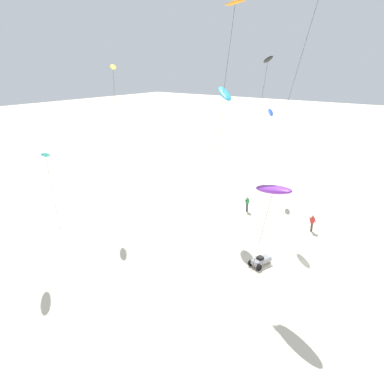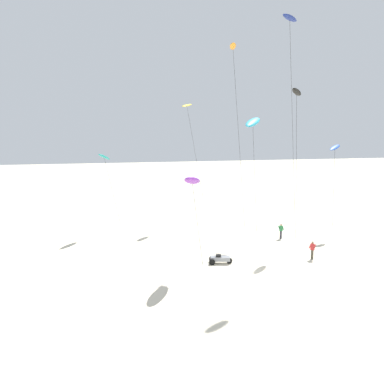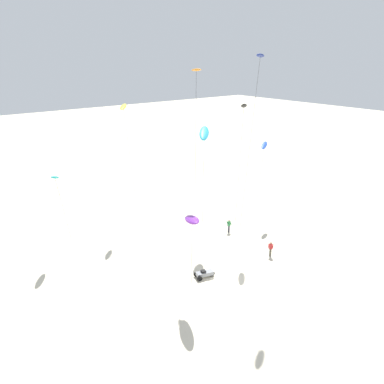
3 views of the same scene
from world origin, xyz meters
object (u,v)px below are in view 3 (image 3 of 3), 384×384
object	(u,v)px
kite_yellow	(124,108)
beach_buggy	(204,274)
kite_cyan	(204,133)
kite_black	(244,107)
kite_purple	(192,220)
kite_flyer_middle	(271,249)
kite_blue	(264,146)
kite_teal	(55,178)
kite_orange	(196,74)
kite_navy	(260,60)
kite_flyer_nearest	(229,225)

from	to	relation	value
kite_yellow	beach_buggy	xyz separation A→B (m)	(-1.73, -17.70, -14.29)
kite_cyan	kite_black	bearing A→B (deg)	-33.11
kite_yellow	kite_purple	world-z (taller)	kite_yellow
kite_flyer_middle	kite_cyan	bearing A→B (deg)	104.13
kite_blue	beach_buggy	bearing A→B (deg)	-155.19
kite_teal	kite_flyer_middle	size ratio (longest dim) A/B	5.58
kite_purple	kite_blue	distance (m)	21.73
kite_teal	kite_purple	size ratio (longest dim) A/B	1.12
kite_orange	kite_black	xyz separation A→B (m)	(7.12, 0.34, -3.83)
kite_navy	kite_blue	world-z (taller)	kite_navy
kite_navy	kite_purple	world-z (taller)	kite_navy
kite_black	kite_flyer_nearest	world-z (taller)	kite_black
kite_yellow	kite_black	size ratio (longest dim) A/B	0.95
beach_buggy	kite_teal	bearing A→B (deg)	122.74
kite_navy	kite_purple	bearing A→B (deg)	-171.69
kite_cyan	kite_flyer_nearest	distance (m)	12.12
kite_orange	kite_blue	distance (m)	16.75
kite_teal	kite_flyer_nearest	size ratio (longest dim) A/B	5.58
kite_yellow	beach_buggy	distance (m)	22.81
kite_black	kite_navy	bearing A→B (deg)	-125.65
kite_orange	kite_cyan	bearing A→B (deg)	38.96
kite_black	kite_teal	size ratio (longest dim) A/B	1.72
kite_navy	kite_flyer_middle	size ratio (longest dim) A/B	12.70
kite_cyan	kite_yellow	size ratio (longest dim) A/B	0.88
kite_black	kite_purple	bearing A→B (deg)	-151.26
kite_orange	kite_purple	size ratio (longest dim) A/B	2.38
kite_orange	kite_flyer_middle	xyz separation A→B (m)	(5.64, -6.08, -18.34)
kite_navy	kite_black	bearing A→B (deg)	54.35
kite_cyan	kite_purple	xyz separation A→B (m)	(-9.35, -9.58, -4.88)
kite_navy	kite_flyer_nearest	world-z (taller)	kite_navy
kite_purple	beach_buggy	world-z (taller)	kite_purple
kite_cyan	kite_navy	size ratio (longest dim) A/B	0.63
kite_yellow	beach_buggy	world-z (taller)	kite_yellow
kite_orange	kite_blue	xyz separation A→B (m)	(13.53, 2.63, -9.51)
kite_blue	kite_black	bearing A→B (deg)	-160.36
kite_flyer_nearest	kite_purple	bearing A→B (deg)	-146.58
kite_purple	kite_blue	world-z (taller)	kite_blue
kite_purple	kite_blue	xyz separation A→B (m)	(19.46, 9.45, 2.04)
kite_teal	kite_flyer_nearest	xyz separation A→B (m)	(18.19, -7.63, -7.85)
kite_black	kite_flyer_nearest	distance (m)	14.56
kite_cyan	kite_navy	distance (m)	11.49
kite_teal	kite_purple	xyz separation A→B (m)	(5.91, -15.74, -1.06)
kite_flyer_nearest	beach_buggy	xyz separation A→B (m)	(-9.26, -6.26, -0.46)
kite_flyer_middle	kite_blue	bearing A→B (deg)	47.81
kite_flyer_middle	beach_buggy	size ratio (longest dim) A/B	0.78
kite_orange	kite_black	bearing A→B (deg)	2.75
kite_blue	beach_buggy	world-z (taller)	kite_blue
kite_flyer_nearest	beach_buggy	size ratio (longest dim) A/B	0.78
kite_orange	kite_navy	xyz separation A→B (m)	(2.91, -5.53, 1.27)
kite_yellow	kite_orange	bearing A→B (deg)	-84.71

